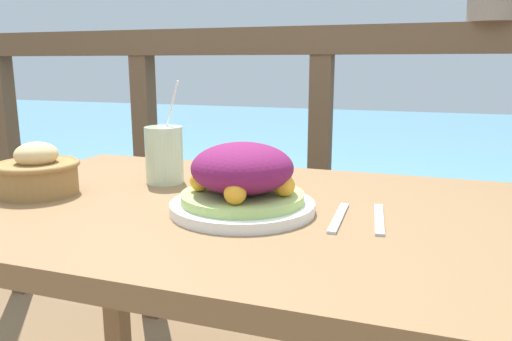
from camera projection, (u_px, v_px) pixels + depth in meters
name	position (u px, v px, depth m)	size (l,w,h in m)	color
patio_table	(242.00, 251.00, 1.02)	(1.23, 0.78, 0.75)	olive
railing_fence	(320.00, 138.00, 1.69)	(2.80, 0.08, 1.14)	brown
sea_backdrop	(382.00, 161.00, 4.12)	(12.00, 4.00, 0.46)	#568EA8
salad_plate	(242.00, 183.00, 0.95)	(0.28, 0.28, 0.13)	white
drink_glass	(164.00, 155.00, 1.18)	(0.09, 0.09, 0.24)	beige
bread_basket	(38.00, 173.00, 1.08)	(0.18, 0.18, 0.11)	olive
fork	(339.00, 217.00, 0.91)	(0.02, 0.18, 0.00)	silver
knife	(379.00, 219.00, 0.91)	(0.04, 0.18, 0.00)	silver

